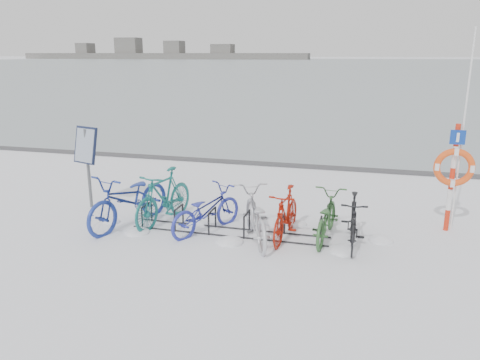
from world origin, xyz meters
The scene contains 15 objects.
ground centered at (0.00, 0.00, 0.00)m, with size 900.00×900.00×0.00m, color white.
ice_sheet centered at (0.00, 155.00, 0.01)m, with size 400.00×298.00×0.02m, color #929FA5.
quay_edge centered at (0.00, 5.90, 0.05)m, with size 400.00×0.25×0.10m, color #3F3F42.
bike_rack centered at (0.00, 0.00, 0.18)m, with size 4.00×0.48×0.46m.
info_board centered at (-3.59, 0.71, 1.36)m, with size 0.67×0.41×1.89m.
lifebuoy_station centered at (4.23, 1.23, 1.33)m, with size 0.76×0.22×3.96m.
shoreline centered at (-122.02, 260.00, 2.79)m, with size 180.00×12.00×9.50m.
bike_0 centered at (-2.13, -0.09, 0.59)m, with size 0.79×2.26×1.19m, color navy.
bike_1 centered at (-1.51, 0.25, 0.59)m, with size 0.55×1.96×1.18m, color #186966.
bike_2 centered at (-0.48, -0.01, 0.48)m, with size 0.63×1.82×0.95m, color #262E9B.
bike_3 centered at (0.58, -0.21, 0.51)m, with size 0.68×1.96×1.03m, color #AEAFB6.
bike_4 centered at (1.13, 0.06, 0.51)m, with size 0.48×1.71×1.03m, color #9E1708.
bike_5 centered at (1.88, 0.23, 0.47)m, with size 0.62×1.79×0.94m, color #305F2E.
bike_6 centered at (2.40, 0.03, 0.49)m, with size 0.47×1.65×0.99m, color black.
snow_drifts centered at (0.60, -0.03, 0.00)m, with size 5.95×1.76×0.20m.
Camera 1 is at (2.49, -8.43, 3.49)m, focal length 35.00 mm.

